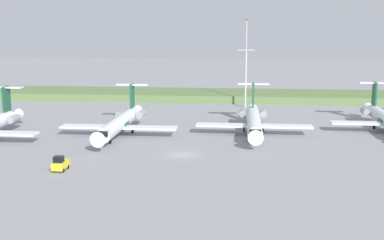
{
  "coord_description": "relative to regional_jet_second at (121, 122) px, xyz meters",
  "views": [
    {
      "loc": [
        9.77,
        -77.68,
        20.28
      ],
      "look_at": [
        0.0,
        15.77,
        3.0
      ],
      "focal_mm": 45.5,
      "sensor_mm": 36.0,
      "label": 1
    }
  ],
  "objects": [
    {
      "name": "grass_berm",
      "position": [
        14.02,
        53.3,
        -1.47
      ],
      "size": [
        320.0,
        20.0,
        2.14
      ],
      "primitive_type": "cube",
      "color": "#597542",
      "rests_on": "ground"
    },
    {
      "name": "antenna_mast",
      "position": [
        24.59,
        37.4,
        7.16
      ],
      "size": [
        4.4,
        0.5,
        23.38
      ],
      "color": "#B2B2B7",
      "rests_on": "ground"
    },
    {
      "name": "ground_plane",
      "position": [
        14.02,
        15.47,
        -2.54
      ],
      "size": [
        500.0,
        500.0,
        0.0
      ],
      "primitive_type": "plane",
      "color": "gray"
    },
    {
      "name": "regional_jet_second",
      "position": [
        0.0,
        0.0,
        0.0
      ],
      "size": [
        22.81,
        31.0,
        9.0
      ],
      "color": "silver",
      "rests_on": "ground"
    },
    {
      "name": "baggage_tug",
      "position": [
        -2.71,
        -25.51,
        -1.53
      ],
      "size": [
        1.72,
        3.2,
        2.3
      ],
      "color": "yellow",
      "rests_on": "ground"
    },
    {
      "name": "regional_jet_third",
      "position": [
        26.17,
        4.2,
        0.0
      ],
      "size": [
        22.81,
        31.0,
        9.0
      ],
      "color": "silver",
      "rests_on": "ground"
    }
  ]
}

